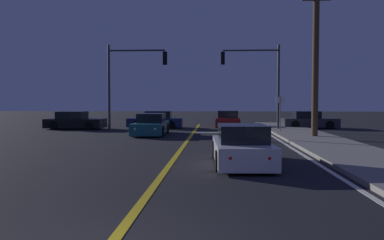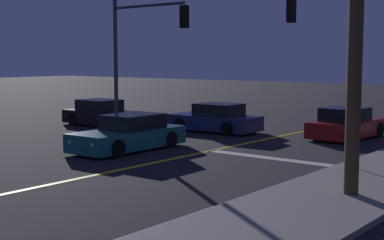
% 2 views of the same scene
% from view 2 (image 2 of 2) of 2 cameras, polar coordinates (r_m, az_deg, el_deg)
% --- Properties ---
extents(stop_bar, '(5.18, 0.50, 0.01)m').
position_cam_2_polar(stop_bar, '(19.84, 7.95, -3.82)').
color(stop_bar, silver).
rests_on(stop_bar, ground).
extents(car_mid_block_black, '(4.47, 2.07, 1.34)m').
position_cam_2_polar(car_mid_block_black, '(29.59, -9.00, 0.57)').
color(car_mid_block_black, black).
rests_on(car_mid_block_black, ground).
extents(car_side_waiting_red, '(2.10, 4.25, 1.34)m').
position_cam_2_polar(car_side_waiting_red, '(25.49, 15.25, -0.46)').
color(car_side_waiting_red, maroon).
rests_on(car_side_waiting_red, ground).
extents(car_following_oncoming_navy, '(4.40, 2.12, 1.34)m').
position_cam_2_polar(car_following_oncoming_navy, '(26.83, 2.35, 0.07)').
color(car_following_oncoming_navy, navy).
rests_on(car_following_oncoming_navy, ground).
extents(car_distant_tail_teal, '(2.02, 4.75, 1.34)m').
position_cam_2_polar(car_distant_tail_teal, '(21.57, -6.31, -1.45)').
color(car_distant_tail_teal, '#195960').
rests_on(car_distant_tail_teal, ground).
extents(traffic_signal_near_right, '(4.22, 0.28, 6.17)m').
position_cam_2_polar(traffic_signal_near_right, '(20.74, 16.07, 7.84)').
color(traffic_signal_near_right, '#38383D').
rests_on(traffic_signal_near_right, ground).
extents(traffic_signal_far_left, '(4.19, 0.28, 6.04)m').
position_cam_2_polar(traffic_signal_far_left, '(24.61, -5.31, 7.56)').
color(traffic_signal_far_left, '#38383D').
rests_on(traffic_signal_far_left, ground).
extents(utility_pole_right, '(1.90, 0.35, 9.17)m').
position_cam_2_polar(utility_pole_right, '(14.18, 16.17, 11.24)').
color(utility_pole_right, '#4C3823').
rests_on(utility_pole_right, ground).
extents(street_sign_corner, '(0.56, 0.08, 2.45)m').
position_cam_2_polar(street_sign_corner, '(17.79, 15.79, 0.20)').
color(street_sign_corner, slate).
rests_on(street_sign_corner, ground).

